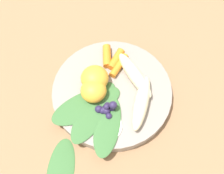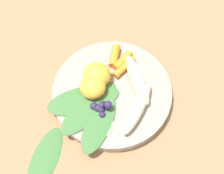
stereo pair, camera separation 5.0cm
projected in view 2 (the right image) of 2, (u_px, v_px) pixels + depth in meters
The scene contains 15 objects.
ground_plane at pixel (112, 95), 0.53m from camera, with size 2.40×2.40×0.00m, color #99704C.
bowl at pixel (112, 92), 0.52m from camera, with size 0.23×0.23×0.02m, color gray.
banana_peeled_left at pixel (137, 79), 0.51m from camera, with size 0.11×0.03×0.03m, color beige.
banana_peeled_right at pixel (137, 108), 0.48m from camera, with size 0.11×0.03×0.03m, color beige.
orange_segment_near at pixel (93, 87), 0.49m from camera, with size 0.05×0.05×0.04m, color #F4A833.
orange_segment_far at pixel (97, 75), 0.50m from camera, with size 0.05×0.05×0.04m, color #F4A833.
carrot_front at pixel (124, 67), 0.52m from camera, with size 0.01×0.01×0.06m, color orange.
carrot_mid_left at pixel (123, 61), 0.53m from camera, with size 0.02×0.02×0.05m, color orange.
carrot_mid_right at pixel (115, 56), 0.54m from camera, with size 0.02×0.02×0.05m, color orange.
blueberry_pile at pixel (101, 107), 0.48m from camera, with size 0.04×0.03×0.03m.
coconut_shred_patch at pixel (99, 125), 0.47m from camera, with size 0.05×0.05×0.00m, color white.
kale_leaf_left at pixel (83, 100), 0.50m from camera, with size 0.14×0.06×0.01m, color #3D7038.
kale_leaf_right at pixel (89, 107), 0.49m from camera, with size 0.14×0.05×0.01m, color #3D7038.
kale_leaf_rear at pixel (99, 124), 0.47m from camera, with size 0.12×0.05×0.01m, color #3D7038.
kale_leaf_stray at pixel (45, 158), 0.47m from camera, with size 0.12×0.05×0.01m, color #3D7038.
Camera 2 is at (0.07, 0.22, 0.48)m, focal length 42.02 mm.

